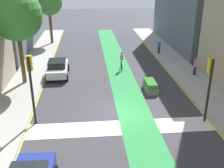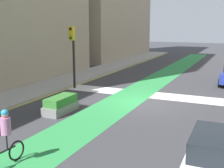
# 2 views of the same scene
# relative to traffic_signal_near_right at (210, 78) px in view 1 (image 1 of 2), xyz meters

# --- Properties ---
(ground_plane) EXTENTS (120.00, 120.00, 0.00)m
(ground_plane) POSITION_rel_traffic_signal_near_right_xyz_m (-5.66, 1.60, -3.03)
(ground_plane) COLOR #38383D
(bike_lane_paint) EXTENTS (2.40, 60.00, 0.01)m
(bike_lane_paint) POSITION_rel_traffic_signal_near_right_xyz_m (-4.49, 1.60, -3.02)
(bike_lane_paint) COLOR #2D8C47
(bike_lane_paint) RESTS_ON ground_plane
(crosswalk_band) EXTENTS (12.00, 1.80, 0.01)m
(crosswalk_band) POSITION_rel_traffic_signal_near_right_xyz_m (-5.66, -0.40, -3.02)
(crosswalk_band) COLOR silver
(crosswalk_band) RESTS_ON ground_plane
(sidewalk_left) EXTENTS (3.00, 60.00, 0.15)m
(sidewalk_left) POSITION_rel_traffic_signal_near_right_xyz_m (-13.16, 1.60, -2.95)
(sidewalk_left) COLOR #9E9E99
(sidewalk_left) RESTS_ON ground_plane
(curb_stripe_left) EXTENTS (0.16, 60.00, 0.01)m
(curb_stripe_left) POSITION_rel_traffic_signal_near_right_xyz_m (-11.66, 1.60, -3.02)
(curb_stripe_left) COLOR yellow
(curb_stripe_left) RESTS_ON ground_plane
(sidewalk_right) EXTENTS (3.00, 60.00, 0.15)m
(sidewalk_right) POSITION_rel_traffic_signal_near_right_xyz_m (1.84, 1.60, -2.95)
(sidewalk_right) COLOR #9E9E99
(sidewalk_right) RESTS_ON ground_plane
(curb_stripe_right) EXTENTS (0.16, 60.00, 0.01)m
(curb_stripe_right) POSITION_rel_traffic_signal_near_right_xyz_m (0.34, 1.60, -3.02)
(curb_stripe_right) COLOR yellow
(curb_stripe_right) RESTS_ON ground_plane
(traffic_signal_near_right) EXTENTS (0.35, 0.52, 4.32)m
(traffic_signal_near_right) POSITION_rel_traffic_signal_near_right_xyz_m (0.00, 0.00, 0.00)
(traffic_signal_near_right) COLOR black
(traffic_signal_near_right) RESTS_ON ground_plane
(traffic_signal_near_left) EXTENTS (0.35, 0.52, 4.56)m
(traffic_signal_near_left) POSITION_rel_traffic_signal_near_right_xyz_m (-11.19, 0.79, 0.16)
(traffic_signal_near_left) COLOR black
(traffic_signal_near_left) RESTS_ON ground_plane
(car_white_left_far) EXTENTS (2.09, 4.24, 1.57)m
(car_white_left_far) POSITION_rel_traffic_signal_near_right_xyz_m (-10.52, 9.55, -2.23)
(car_white_left_far) COLOR silver
(car_white_left_far) RESTS_ON ground_plane
(cyclist_in_lane) EXTENTS (0.32, 1.73, 1.86)m
(cyclist_in_lane) POSITION_rel_traffic_signal_near_right_xyz_m (-4.21, 10.80, -2.06)
(cyclist_in_lane) COLOR black
(cyclist_in_lane) RESTS_ON ground_plane
(pedestrian_sidewalk_right_a) EXTENTS (0.34, 0.34, 1.73)m
(pedestrian_sidewalk_right_a) POSITION_rel_traffic_signal_near_right_xyz_m (2.48, 8.20, -1.99)
(pedestrian_sidewalk_right_a) COLOR #262638
(pedestrian_sidewalk_right_a) RESTS_ON sidewalk_right
(pedestrian_sidewalk_right_b) EXTENTS (0.34, 0.34, 1.57)m
(pedestrian_sidewalk_right_b) POSITION_rel_traffic_signal_near_right_xyz_m (0.99, 15.92, -2.09)
(pedestrian_sidewalk_right_b) COLOR #262638
(pedestrian_sidewalk_right_b) RESTS_ON sidewalk_right
(street_tree_near) EXTENTS (4.24, 4.24, 7.99)m
(street_tree_near) POSITION_rel_traffic_signal_near_right_xyz_m (-13.29, 7.75, 2.97)
(street_tree_near) COLOR brown
(street_tree_near) RESTS_ON sidewalk_left
(street_tree_far) EXTENTS (3.54, 3.54, 7.25)m
(street_tree_far) POSITION_rel_traffic_signal_near_right_xyz_m (-12.49, 22.44, 2.57)
(street_tree_far) COLOR brown
(street_tree_far) RESTS_ON sidewalk_left
(median_planter) EXTENTS (0.90, 2.12, 0.85)m
(median_planter) POSITION_rel_traffic_signal_near_right_xyz_m (-2.49, 5.23, -2.62)
(median_planter) COLOR slate
(median_planter) RESTS_ON ground_plane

